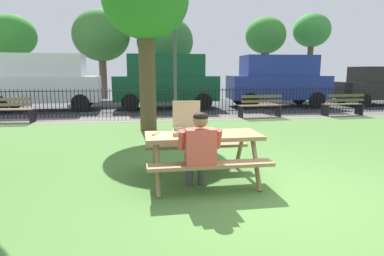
# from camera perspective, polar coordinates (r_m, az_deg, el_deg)

# --- Properties ---
(ground) EXTENTS (28.00, 12.41, 0.02)m
(ground) POSITION_cam_1_polar(r_m,az_deg,el_deg) (6.73, 8.25, -5.08)
(ground) COLOR #507D39
(cobblestone_walkway) EXTENTS (28.00, 1.40, 0.01)m
(cobblestone_walkway) POSITION_cam_1_polar(r_m,az_deg,el_deg) (12.01, 0.93, 1.78)
(cobblestone_walkway) COLOR slate
(street_asphalt) EXTENTS (28.00, 7.00, 0.01)m
(street_asphalt) POSITION_cam_1_polar(r_m,az_deg,el_deg) (16.14, -1.40, 3.93)
(street_asphalt) COLOR #38383D
(picnic_table_foreground) EXTENTS (1.83, 1.51, 0.79)m
(picnic_table_foreground) POSITION_cam_1_polar(r_m,az_deg,el_deg) (5.07, 1.94, -2.95)
(picnic_table_foreground) COLOR olive
(picnic_table_foreground) RESTS_ON ground
(pizza_box_open) EXTENTS (0.48, 0.52, 0.50)m
(pizza_box_open) POSITION_cam_1_polar(r_m,az_deg,el_deg) (5.11, -0.91, 0.48)
(pizza_box_open) COLOR tan
(pizza_box_open) RESTS_ON picnic_table_foreground
(pizza_slice_on_table) EXTENTS (0.29, 0.28, 0.02)m
(pizza_slice_on_table) POSITION_cam_1_polar(r_m,az_deg,el_deg) (4.98, -5.60, -1.12)
(pizza_slice_on_table) COLOR #E8D56A
(pizza_slice_on_table) RESTS_ON picnic_table_foreground
(adult_at_table) EXTENTS (0.61, 0.60, 1.19)m
(adult_at_table) POSITION_cam_1_polar(r_m,az_deg,el_deg) (4.55, 1.31, -3.70)
(adult_at_table) COLOR #4C4C4C
(adult_at_table) RESTS_ON ground
(iron_fence_streetside) EXTENTS (18.45, 0.03, 1.08)m
(iron_fence_streetside) POSITION_cam_1_polar(r_m,az_deg,el_deg) (12.63, 0.44, 4.74)
(iron_fence_streetside) COLOR black
(iron_fence_streetside) RESTS_ON ground
(park_bench_left) EXTENTS (1.62, 0.56, 0.85)m
(park_bench_left) POSITION_cam_1_polar(r_m,az_deg,el_deg) (12.57, -29.79, 2.74)
(park_bench_left) COLOR brown
(park_bench_left) RESTS_ON ground
(park_bench_center) EXTENTS (1.63, 0.57, 0.85)m
(park_bench_center) POSITION_cam_1_polar(r_m,az_deg,el_deg) (12.41, 11.96, 3.79)
(park_bench_center) COLOR brown
(park_bench_center) RESTS_ON ground
(park_bench_right) EXTENTS (1.62, 0.57, 0.85)m
(park_bench_right) POSITION_cam_1_polar(r_m,az_deg,el_deg) (13.94, 25.23, 3.72)
(park_bench_right) COLOR brown
(park_bench_right) RESTS_ON ground
(lamp_post_walkway) EXTENTS (0.28, 0.28, 4.08)m
(lamp_post_walkway) POSITION_cam_1_polar(r_m,az_deg,el_deg) (11.43, -3.06, 13.88)
(lamp_post_walkway) COLOR #4C4C51
(lamp_post_walkway) RESTS_ON ground
(tree_midground_right) EXTENTS (2.41, 2.41, 4.78)m
(tree_midground_right) POSITION_cam_1_polar(r_m,az_deg,el_deg) (9.65, -8.24, 21.06)
(tree_midground_right) COLOR brown
(tree_midground_right) RESTS_ON ground
(parked_car_left) EXTENTS (4.80, 2.29, 2.46)m
(parked_car_left) POSITION_cam_1_polar(r_m,az_deg,el_deg) (15.63, -24.79, 7.62)
(parked_car_left) COLOR silver
(parked_car_left) RESTS_ON ground
(parked_car_center) EXTENTS (4.71, 2.10, 2.46)m
(parked_car_center) POSITION_cam_1_polar(r_m,az_deg,el_deg) (15.01, -4.65, 8.45)
(parked_car_center) COLOR #0E4529
(parked_car_center) RESTS_ON ground
(parked_car_right) EXTENTS (4.76, 2.20, 2.46)m
(parked_car_right) POSITION_cam_1_polar(r_m,az_deg,el_deg) (16.26, 14.96, 8.27)
(parked_car_right) COLOR navy
(parked_car_right) RESTS_ON ground
(parked_car_far_right) EXTENTS (4.44, 2.00, 1.94)m
(parked_car_far_right) POSITION_cam_1_polar(r_m,az_deg,el_deg) (19.09, 30.42, 6.56)
(parked_car_far_right) COLOR black
(parked_car_far_right) RESTS_ON ground
(far_tree_left) EXTENTS (2.70, 2.70, 4.96)m
(far_tree_left) POSITION_cam_1_polar(r_m,az_deg,el_deg) (22.08, -29.29, 13.88)
(far_tree_left) COLOR brown
(far_tree_left) RESTS_ON ground
(far_tree_midleft) EXTENTS (3.41, 3.41, 5.38)m
(far_tree_midleft) POSITION_cam_1_polar(r_m,az_deg,el_deg) (20.88, -15.81, 15.47)
(far_tree_midleft) COLOR brown
(far_tree_midleft) RESTS_ON ground
(far_tree_center) EXTENTS (3.49, 3.49, 5.11)m
(far_tree_center) POSITION_cam_1_polar(r_m,az_deg,el_deg) (20.72, -4.82, 15.01)
(far_tree_center) COLOR brown
(far_tree_center) RESTS_ON ground
(far_tree_midright) EXTENTS (2.59, 2.59, 5.16)m
(far_tree_midright) POSITION_cam_1_polar(r_m,az_deg,el_deg) (22.11, 12.94, 15.43)
(far_tree_midright) COLOR brown
(far_tree_midright) RESTS_ON ground
(far_tree_right) EXTENTS (2.41, 2.41, 5.45)m
(far_tree_right) POSITION_cam_1_polar(r_m,az_deg,el_deg) (23.44, 20.49, 15.71)
(far_tree_right) COLOR brown
(far_tree_right) RESTS_ON ground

